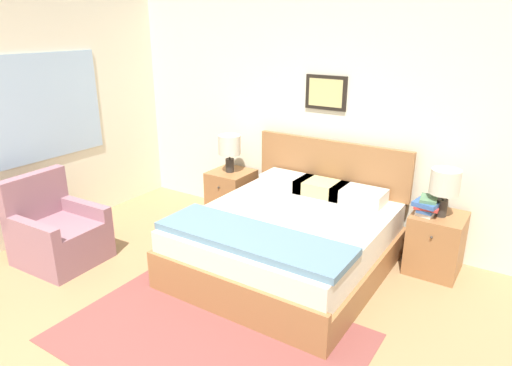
{
  "coord_description": "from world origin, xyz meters",
  "views": [
    {
      "loc": [
        2.17,
        -1.43,
        2.27
      ],
      "look_at": [
        0.14,
        1.68,
        0.96
      ],
      "focal_mm": 32.0,
      "sensor_mm": 36.0,
      "label": 1
    }
  ],
  "objects_px": {
    "nightstand_by_door": "(436,243)",
    "armchair": "(57,234)",
    "nightstand_near_window": "(231,194)",
    "table_lamp_near_window": "(229,147)",
    "table_lamp_by_door": "(445,184)",
    "bed": "(289,239)"
  },
  "relations": [
    {
      "from": "armchair",
      "to": "bed",
      "type": "bearing_deg",
      "value": 116.69
    },
    {
      "from": "bed",
      "to": "table_lamp_by_door",
      "type": "relative_size",
      "value": 4.36
    },
    {
      "from": "nightstand_by_door",
      "to": "table_lamp_near_window",
      "type": "distance_m",
      "value": 2.48
    },
    {
      "from": "bed",
      "to": "armchair",
      "type": "height_order",
      "value": "bed"
    },
    {
      "from": "nightstand_near_window",
      "to": "nightstand_by_door",
      "type": "relative_size",
      "value": 1.0
    },
    {
      "from": "table_lamp_by_door",
      "to": "table_lamp_near_window",
      "type": "bearing_deg",
      "value": 180.0
    },
    {
      "from": "bed",
      "to": "table_lamp_near_window",
      "type": "relative_size",
      "value": 4.36
    },
    {
      "from": "nightstand_by_door",
      "to": "table_lamp_by_door",
      "type": "distance_m",
      "value": 0.6
    },
    {
      "from": "armchair",
      "to": "table_lamp_by_door",
      "type": "bearing_deg",
      "value": 117.0
    },
    {
      "from": "bed",
      "to": "nightstand_near_window",
      "type": "distance_m",
      "value": 1.4
    },
    {
      "from": "nightstand_by_door",
      "to": "armchair",
      "type": "bearing_deg",
      "value": -150.23
    },
    {
      "from": "nightstand_near_window",
      "to": "table_lamp_near_window",
      "type": "distance_m",
      "value": 0.6
    },
    {
      "from": "bed",
      "to": "table_lamp_by_door",
      "type": "bearing_deg",
      "value": 29.98
    },
    {
      "from": "armchair",
      "to": "table_lamp_near_window",
      "type": "relative_size",
      "value": 1.93
    },
    {
      "from": "armchair",
      "to": "nightstand_near_window",
      "type": "height_order",
      "value": "armchair"
    },
    {
      "from": "armchair",
      "to": "nightstand_by_door",
      "type": "height_order",
      "value": "armchair"
    },
    {
      "from": "nightstand_near_window",
      "to": "table_lamp_near_window",
      "type": "xyz_separation_m",
      "value": [
        -0.0,
        -0.02,
        0.6
      ]
    },
    {
      "from": "nightstand_near_window",
      "to": "table_lamp_by_door",
      "type": "bearing_deg",
      "value": -0.42
    },
    {
      "from": "table_lamp_near_window",
      "to": "table_lamp_by_door",
      "type": "distance_m",
      "value": 2.41
    },
    {
      "from": "bed",
      "to": "armchair",
      "type": "bearing_deg",
      "value": -150.85
    },
    {
      "from": "armchair",
      "to": "table_lamp_by_door",
      "type": "height_order",
      "value": "table_lamp_by_door"
    },
    {
      "from": "armchair",
      "to": "nightstand_by_door",
      "type": "xyz_separation_m",
      "value": [
        3.21,
        1.84,
        0.01
      ]
    }
  ]
}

